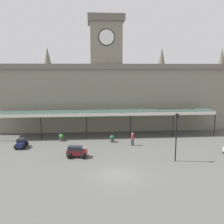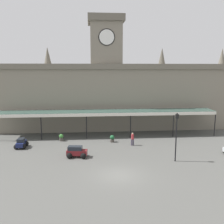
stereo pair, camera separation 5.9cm
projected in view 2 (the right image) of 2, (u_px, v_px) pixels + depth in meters
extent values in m
plane|color=#51514D|center=(119.00, 175.00, 23.63)|extent=(140.00, 140.00, 0.00)
cube|color=gray|center=(106.00, 97.00, 41.41)|extent=(40.39, 5.13, 10.47)
cube|color=#6C6558|center=(107.00, 66.00, 37.93)|extent=(40.39, 0.30, 0.80)
cube|color=gray|center=(106.00, 44.00, 40.00)|extent=(4.80, 4.80, 6.22)
cube|color=#665F53|center=(106.00, 20.00, 39.39)|extent=(5.50, 5.50, 1.00)
cylinder|color=white|center=(107.00, 37.00, 37.46)|extent=(2.20, 0.12, 2.20)
cylinder|color=black|center=(107.00, 37.00, 37.50)|extent=(2.46, 0.06, 2.46)
cone|color=#5F594E|center=(47.00, 55.00, 39.56)|extent=(1.10, 1.10, 2.60)
cone|color=#5F594E|center=(162.00, 56.00, 41.06)|extent=(1.10, 1.10, 2.60)
cone|color=#5F594E|center=(222.00, 56.00, 41.90)|extent=(1.10, 1.10, 2.60)
cube|color=#38564C|center=(108.00, 111.00, 37.00)|extent=(31.15, 3.20, 0.16)
cube|color=silver|center=(109.00, 115.00, 35.46)|extent=(31.15, 0.12, 0.44)
cylinder|color=black|center=(41.00, 127.00, 35.12)|extent=(0.14, 0.14, 3.54)
cylinder|color=black|center=(87.00, 126.00, 35.63)|extent=(0.14, 0.14, 3.54)
cylinder|color=black|center=(131.00, 126.00, 36.15)|extent=(0.14, 0.14, 3.54)
cylinder|color=black|center=(173.00, 125.00, 36.66)|extent=(0.14, 0.14, 3.54)
cylinder|color=black|center=(215.00, 124.00, 37.18)|extent=(0.14, 0.14, 3.54)
cube|color=#19214C|center=(21.00, 144.00, 31.76)|extent=(0.92, 2.07, 0.50)
cube|color=#1E232B|center=(21.00, 140.00, 31.63)|extent=(0.82, 1.12, 0.42)
sphere|color=black|center=(19.00, 144.00, 32.41)|extent=(0.64, 0.64, 0.64)
sphere|color=black|center=(26.00, 143.00, 32.50)|extent=(0.64, 0.64, 0.64)
sphere|color=black|center=(16.00, 147.00, 31.09)|extent=(0.64, 0.64, 0.64)
sphere|color=black|center=(24.00, 147.00, 31.18)|extent=(0.64, 0.64, 0.64)
cube|color=maroon|center=(77.00, 152.00, 28.31)|extent=(2.34, 1.16, 0.55)
cube|color=#1E232B|center=(75.00, 148.00, 28.24)|extent=(1.64, 1.01, 0.45)
sphere|color=black|center=(85.00, 153.00, 28.77)|extent=(0.64, 0.64, 0.64)
sphere|color=black|center=(83.00, 156.00, 27.88)|extent=(0.64, 0.64, 0.64)
sphere|color=black|center=(71.00, 153.00, 28.82)|extent=(0.64, 0.64, 0.64)
sphere|color=black|center=(69.00, 156.00, 27.94)|extent=(0.64, 0.64, 0.64)
cylinder|color=#3F384C|center=(133.00, 142.00, 32.73)|extent=(0.17, 0.17, 0.82)
cylinder|color=#3F384C|center=(132.00, 142.00, 32.66)|extent=(0.17, 0.17, 0.82)
cylinder|color=#A52D33|center=(133.00, 137.00, 32.58)|extent=(0.34, 0.34, 0.62)
sphere|color=tan|center=(133.00, 134.00, 32.50)|extent=(0.23, 0.23, 0.23)
cylinder|color=black|center=(176.00, 140.00, 26.77)|extent=(0.13, 0.13, 4.67)
cube|color=black|center=(177.00, 116.00, 26.34)|extent=(0.30, 0.30, 0.44)
sphere|color=black|center=(177.00, 114.00, 26.29)|extent=(0.14, 0.14, 0.14)
cylinder|color=#47423D|center=(61.00, 139.00, 34.76)|extent=(0.56, 0.56, 0.42)
sphere|color=#367431|center=(61.00, 136.00, 34.68)|extent=(0.60, 0.60, 0.60)
cylinder|color=#47423D|center=(112.00, 141.00, 34.20)|extent=(0.56, 0.56, 0.42)
sphere|color=#1F5A32|center=(112.00, 137.00, 34.13)|extent=(0.60, 0.60, 0.60)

